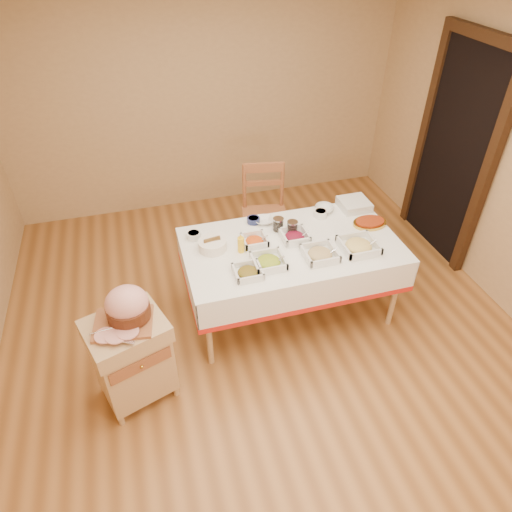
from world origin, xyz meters
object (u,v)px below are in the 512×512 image
(ham_on_board, at_px, (127,308))
(plate_stack, at_px, (354,204))
(bread_basket, at_px, (212,245))
(brass_platter, at_px, (370,223))
(mustard_bottle, at_px, (241,244))
(dining_table, at_px, (291,259))
(preserve_jar_right, at_px, (292,228))
(butcher_cart, at_px, (132,356))
(dining_chair, at_px, (265,213))
(preserve_jar_left, at_px, (278,225))

(ham_on_board, relative_size, plate_stack, 1.58)
(bread_basket, bearing_deg, brass_platter, -0.92)
(bread_basket, bearing_deg, plate_stack, 10.85)
(mustard_bottle, distance_m, bread_basket, 0.24)
(dining_table, relative_size, mustard_bottle, 10.60)
(preserve_jar_right, height_order, bread_basket, preserve_jar_right)
(brass_platter, bearing_deg, butcher_cart, -163.43)
(dining_chair, bearing_deg, butcher_cart, -134.98)
(preserve_jar_right, xyz_separation_m, bread_basket, (-0.71, -0.04, -0.01))
(preserve_jar_left, height_order, mustard_bottle, mustard_bottle)
(butcher_cart, distance_m, plate_stack, 2.39)
(dining_chair, height_order, preserve_jar_left, dining_chair)
(dining_table, distance_m, preserve_jar_left, 0.32)
(preserve_jar_right, xyz_separation_m, mustard_bottle, (-0.49, -0.13, 0.02))
(plate_stack, bearing_deg, preserve_jar_left, -169.11)
(ham_on_board, distance_m, mustard_bottle, 1.08)
(butcher_cart, distance_m, dining_chair, 2.05)
(bread_basket, height_order, plate_stack, bread_basket)
(preserve_jar_left, bearing_deg, butcher_cart, -150.03)
(ham_on_board, xyz_separation_m, mustard_bottle, (0.93, 0.54, -0.04))
(plate_stack, bearing_deg, ham_on_board, -156.84)
(dining_chair, xyz_separation_m, brass_platter, (0.73, -0.80, 0.26))
(butcher_cart, distance_m, preserve_jar_right, 1.67)
(preserve_jar_right, bearing_deg, mustard_bottle, -164.82)
(bread_basket, bearing_deg, dining_chair, 48.41)
(dining_table, xyz_separation_m, preserve_jar_right, (0.06, 0.15, 0.22))
(preserve_jar_left, xyz_separation_m, plate_stack, (0.80, 0.15, -0.01))
(mustard_bottle, bearing_deg, dining_table, -2.06)
(dining_table, distance_m, plate_stack, 0.87)
(butcher_cart, xyz_separation_m, preserve_jar_right, (1.47, 0.71, 0.38))
(dining_chair, height_order, bread_basket, dining_chair)
(preserve_jar_right, distance_m, bread_basket, 0.71)
(ham_on_board, xyz_separation_m, preserve_jar_left, (1.32, 0.75, -0.06))
(dining_chair, relative_size, plate_stack, 3.82)
(ham_on_board, bearing_deg, mustard_bottle, 30.09)
(dining_table, height_order, butcher_cart, dining_table)
(butcher_cart, xyz_separation_m, brass_platter, (2.18, 0.65, 0.35))
(dining_table, height_order, dining_chair, dining_chair)
(dining_chair, height_order, ham_on_board, ham_on_board)
(bread_basket, relative_size, brass_platter, 0.76)
(dining_table, relative_size, dining_chair, 1.81)
(ham_on_board, xyz_separation_m, brass_platter, (2.14, 0.62, -0.10))
(dining_chair, distance_m, ham_on_board, 2.02)
(butcher_cart, bearing_deg, bread_basket, 41.56)
(dining_table, distance_m, mustard_bottle, 0.50)
(ham_on_board, relative_size, preserve_jar_left, 3.44)
(preserve_jar_left, xyz_separation_m, bread_basket, (-0.61, -0.12, -0.01))
(preserve_jar_left, height_order, preserve_jar_right, preserve_jar_left)
(dining_table, xyz_separation_m, butcher_cart, (-1.41, -0.56, -0.17))
(dining_table, bearing_deg, dining_chair, 87.85)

